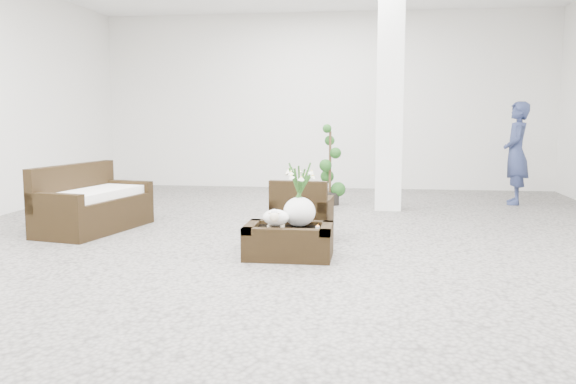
# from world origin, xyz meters

# --- Properties ---
(ground) EXTENTS (11.00, 11.00, 0.00)m
(ground) POSITION_xyz_m (0.00, 0.00, 0.00)
(ground) COLOR gray
(ground) RESTS_ON ground
(column) EXTENTS (0.40, 0.40, 3.50)m
(column) POSITION_xyz_m (1.20, 2.80, 1.75)
(column) COLOR white
(column) RESTS_ON ground
(coffee_table) EXTENTS (0.90, 0.60, 0.31)m
(coffee_table) POSITION_xyz_m (0.08, -0.64, 0.16)
(coffee_table) COLOR black
(coffee_table) RESTS_ON ground
(sheep_figurine) EXTENTS (0.28, 0.23, 0.21)m
(sheep_figurine) POSITION_xyz_m (-0.04, -0.74, 0.42)
(sheep_figurine) COLOR white
(sheep_figurine) RESTS_ON coffee_table
(planter_narcissus) EXTENTS (0.44, 0.44, 0.80)m
(planter_narcissus) POSITION_xyz_m (0.18, -0.54, 0.71)
(planter_narcissus) COLOR white
(planter_narcissus) RESTS_ON coffee_table
(tealight) EXTENTS (0.04, 0.04, 0.03)m
(tealight) POSITION_xyz_m (0.38, -0.62, 0.33)
(tealight) COLOR white
(tealight) RESTS_ON coffee_table
(armchair) EXTENTS (0.72, 0.70, 0.72)m
(armchair) POSITION_xyz_m (0.11, 0.38, 0.36)
(armchair) COLOR black
(armchair) RESTS_ON ground
(loveseat) EXTENTS (1.07, 1.71, 0.85)m
(loveseat) POSITION_xyz_m (-2.59, 0.50, 0.42)
(loveseat) COLOR black
(loveseat) RESTS_ON ground
(topiary) EXTENTS (0.35, 0.35, 1.30)m
(topiary) POSITION_xyz_m (0.26, 3.17, 0.65)
(topiary) COLOR #194114
(topiary) RESTS_ON ground
(shopper) EXTENTS (0.48, 0.67, 1.70)m
(shopper) POSITION_xyz_m (3.31, 3.65, 0.85)
(shopper) COLOR navy
(shopper) RESTS_ON ground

